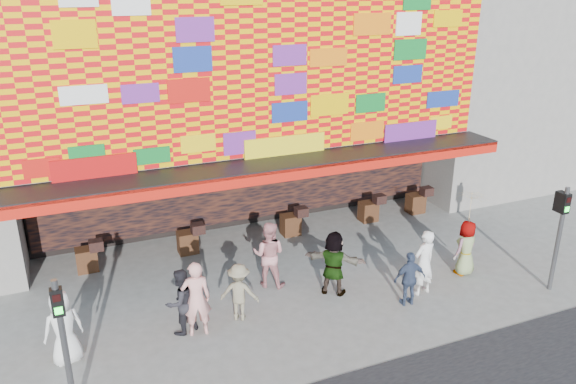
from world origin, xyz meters
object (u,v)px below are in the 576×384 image
ped_f (334,263)px  ped_h (424,263)px  ped_b (196,299)px  parasol (471,206)px  ped_g (466,248)px  ped_e (410,279)px  ped_i (269,254)px  ped_c (181,302)px  ped_a (63,328)px  ped_d (239,292)px  signal_right (560,228)px  signal_left (63,334)px

ped_f → ped_h: ped_h is taller
ped_b → parasol: (7.88, -0.08, 1.16)m
ped_b → ped_g: ped_b is taller
ped_f → parasol: 4.22m
ped_f → ped_e: bearing=-179.6°
ped_g → ped_i: 5.69m
ped_c → ped_i: size_ratio=0.88×
ped_b → ped_c: 0.42m
ped_f → ped_c: bearing=42.5°
ped_a → ped_g: bearing=166.4°
ped_a → ped_d: ped_a is taller
ped_b → ped_d: 1.17m
ped_c → ped_d: (1.46, 0.00, -0.08)m
ped_a → ped_g: (10.83, -0.17, -0.06)m
ped_i → ped_d: bearing=78.9°
ped_g → signal_right: bearing=120.4°
signal_left → signal_right: bearing=0.0°
signal_right → ped_h: signal_right is taller
signal_right → ped_b: signal_right is taller
ped_a → ped_f: (6.82, 0.33, 0.03)m
ped_i → signal_right: bearing=-170.7°
signal_right → ped_h: (-3.40, 1.21, -0.93)m
signal_right → ped_f: 6.10m
signal_left → ped_d: 4.62m
ped_b → ped_g: 7.88m
ped_i → ped_f: bearing=177.2°
ped_a → ped_i: ped_i is taller
ped_a → ped_e: 8.44m
ped_c → signal_left: bearing=13.6°
parasol → ped_c: bearing=177.9°
ped_g → parasol: 1.30m
ped_h → parasol: size_ratio=1.04×
ped_f → signal_right: bearing=-161.4°
ped_a → ped_c: ped_a is taller
ped_d → ped_c: bearing=29.9°
ped_e → parasol: parasol is taller
ped_c → ped_g: ped_c is taller
ped_a → ped_b: size_ratio=0.92×
ped_e → parasol: size_ratio=0.84×
signal_left → ped_i: bearing=31.3°
ped_a → ped_f: ped_f is taller
ped_a → ped_d: bearing=169.1°
ped_b → ped_e: bearing=178.7°
ped_i → ped_h: bearing=-175.0°
ped_h → ped_f: bearing=-33.1°
ped_h → parasol: (1.78, 0.45, 1.19)m
ped_c → ped_b: bearing=122.8°
ped_d → ped_h: size_ratio=0.81×
ped_g → ped_c: bearing=-16.0°
ped_b → parasol: size_ratio=1.08×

